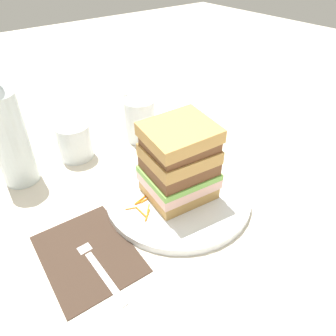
{
  "coord_description": "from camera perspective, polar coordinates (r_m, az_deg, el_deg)",
  "views": [
    {
      "loc": [
        -0.27,
        -0.34,
        0.41
      ],
      "look_at": [
        0.02,
        0.03,
        0.05
      ],
      "focal_mm": 33.93,
      "sensor_mm": 36.0,
      "label": 1
    }
  ],
  "objects": [
    {
      "name": "carrot_shred_10",
      "position": [
        0.62,
        8.85,
        -2.77
      ],
      "size": [
        0.02,
        0.03,
        0.0
      ],
      "primitive_type": "cylinder",
      "rotation": [
        0.0,
        1.57,
        4.2
      ],
      "color": "orange",
      "rests_on": "main_plate"
    },
    {
      "name": "knife",
      "position": [
        0.7,
        12.33,
        0.58
      ],
      "size": [
        0.03,
        0.2,
        0.0
      ],
      "color": "silver",
      "rests_on": "ground_plane"
    },
    {
      "name": "juice_glass",
      "position": [
        0.76,
        -5.06,
        8.22
      ],
      "size": [
        0.07,
        0.07,
        0.1
      ],
      "color": "white",
      "rests_on": "ground_plane"
    },
    {
      "name": "carrot_shred_12",
      "position": [
        0.62,
        8.17,
        -2.61
      ],
      "size": [
        0.02,
        0.03,
        0.0
      ],
      "primitive_type": "cylinder",
      "rotation": [
        0.0,
        1.57,
        2.2
      ],
      "color": "orange",
      "rests_on": "main_plate"
    },
    {
      "name": "sandwich",
      "position": [
        0.55,
        1.91,
        1.03
      ],
      "size": [
        0.13,
        0.12,
        0.15
      ],
      "color": "tan",
      "rests_on": "main_plate"
    },
    {
      "name": "ground_plane",
      "position": [
        0.6,
        0.43,
        -6.22
      ],
      "size": [
        3.0,
        3.0,
        0.0
      ],
      "primitive_type": "plane",
      "color": "beige"
    },
    {
      "name": "carrot_shred_3",
      "position": [
        0.56,
        -3.64,
        -7.18
      ],
      "size": [
        0.02,
        0.02,
        0.0
      ],
      "primitive_type": "cylinder",
      "rotation": [
        0.0,
        1.57,
        0.81
      ],
      "color": "orange",
      "rests_on": "main_plate"
    },
    {
      "name": "carrot_shred_13",
      "position": [
        0.63,
        7.6,
        -1.9
      ],
      "size": [
        0.01,
        0.02,
        0.0
      ],
      "primitive_type": "cylinder",
      "rotation": [
        0.0,
        1.57,
        5.21
      ],
      "color": "orange",
      "rests_on": "main_plate"
    },
    {
      "name": "carrot_shred_8",
      "position": [
        0.63,
        8.3,
        -1.95
      ],
      "size": [
        0.03,
        0.01,
        0.0
      ],
      "primitive_type": "cylinder",
      "rotation": [
        0.0,
        1.57,
        3.47
      ],
      "color": "orange",
      "rests_on": "main_plate"
    },
    {
      "name": "napkin_dark",
      "position": [
        0.53,
        -14.18,
        -14.63
      ],
      "size": [
        0.14,
        0.18,
        0.0
      ],
      "primitive_type": "cube",
      "rotation": [
        0.0,
        0.0,
        -0.06
      ],
      "color": "#38281E",
      "rests_on": "ground_plane"
    },
    {
      "name": "carrot_shred_5",
      "position": [
        0.56,
        -4.71,
        -8.03
      ],
      "size": [
        0.0,
        0.03,
        0.0
      ],
      "primitive_type": "cylinder",
      "rotation": [
        0.0,
        1.57,
        1.58
      ],
      "color": "orange",
      "rests_on": "main_plate"
    },
    {
      "name": "carrot_shred_4",
      "position": [
        0.55,
        -3.72,
        -8.45
      ],
      "size": [
        0.02,
        0.02,
        0.0
      ],
      "primitive_type": "cylinder",
      "rotation": [
        0.0,
        1.57,
        0.72
      ],
      "color": "orange",
      "rests_on": "main_plate"
    },
    {
      "name": "carrot_shred_7",
      "position": [
        0.64,
        6.67,
        -1.14
      ],
      "size": [
        0.02,
        0.0,
        0.0
      ],
      "primitive_type": "cylinder",
      "rotation": [
        0.0,
        1.57,
        3.15
      ],
      "color": "orange",
      "rests_on": "main_plate"
    },
    {
      "name": "carrot_shred_14",
      "position": [
        0.62,
        7.18,
        -2.5
      ],
      "size": [
        0.01,
        0.02,
        0.0
      ],
      "primitive_type": "cylinder",
      "rotation": [
        0.0,
        1.57,
        1.39
      ],
      "color": "orange",
      "rests_on": "main_plate"
    },
    {
      "name": "empty_tumbler_1",
      "position": [
        0.87,
        -5.91,
        11.45
      ],
      "size": [
        0.06,
        0.06,
        0.07
      ],
      "primitive_type": "cylinder",
      "color": "silver",
      "rests_on": "ground_plane"
    },
    {
      "name": "carrot_shred_15",
      "position": [
        0.62,
        8.47,
        -3.07
      ],
      "size": [
        0.01,
        0.02,
        0.0
      ],
      "primitive_type": "cylinder",
      "rotation": [
        0.0,
        1.57,
        1.36
      ],
      "color": "orange",
      "rests_on": "main_plate"
    },
    {
      "name": "empty_tumbler_0",
      "position": [
        0.72,
        -16.43,
        4.62
      ],
      "size": [
        0.07,
        0.07,
        0.08
      ],
      "primitive_type": "cylinder",
      "color": "silver",
      "rests_on": "ground_plane"
    },
    {
      "name": "carrot_shred_2",
      "position": [
        0.58,
        -4.08,
        -5.75
      ],
      "size": [
        0.02,
        0.0,
        0.0
      ],
      "primitive_type": "cylinder",
      "rotation": [
        0.0,
        1.57,
        3.24
      ],
      "color": "orange",
      "rests_on": "main_plate"
    },
    {
      "name": "carrot_shred_6",
      "position": [
        0.58,
        -4.97,
        -6.08
      ],
      "size": [
        0.02,
        0.01,
        0.0
      ],
      "primitive_type": "cylinder",
      "rotation": [
        0.0,
        1.57,
        6.16
      ],
      "color": "orange",
      "rests_on": "main_plate"
    },
    {
      "name": "water_bottle",
      "position": [
        0.66,
        -26.84,
        5.51
      ],
      "size": [
        0.07,
        0.07,
        0.24
      ],
      "color": "silver",
      "rests_on": "ground_plane"
    },
    {
      "name": "carrot_shred_0",
      "position": [
        0.58,
        -5.02,
        -5.75
      ],
      "size": [
        0.03,
        0.01,
        0.0
      ],
      "primitive_type": "cylinder",
      "rotation": [
        0.0,
        1.57,
        0.22
      ],
      "color": "orange",
      "rests_on": "main_plate"
    },
    {
      "name": "carrot_shred_11",
      "position": [
        0.65,
        7.85,
        -0.78
      ],
      "size": [
        0.03,
        0.01,
        0.0
      ],
      "primitive_type": "cylinder",
      "rotation": [
        0.0,
        1.57,
        2.92
      ],
      "color": "orange",
      "rests_on": "main_plate"
    },
    {
      "name": "carrot_shred_9",
      "position": [
        0.64,
        7.75,
        -1.47
      ],
      "size": [
        0.02,
        0.01,
        0.0
      ],
      "primitive_type": "cylinder",
      "rotation": [
        0.0,
        1.57,
        3.47
      ],
      "color": "orange",
      "rests_on": "main_plate"
    },
    {
      "name": "carrot_shred_1",
      "position": [
        0.57,
        -6.69,
        -7.22
      ],
      "size": [
        0.02,
        0.01,
        0.0
      ],
      "primitive_type": "cylinder",
      "rotation": [
        0.0,
        1.57,
        5.88
      ],
      "color": "orange",
      "rests_on": "main_plate"
    },
    {
      "name": "main_plate",
      "position": [
        0.6,
        1.78,
        -4.94
      ],
      "size": [
        0.27,
        0.27,
        0.01
      ],
      "primitive_type": "cylinder",
      "color": "white",
      "rests_on": "ground_plane"
    },
    {
      "name": "fork",
      "position": [
        0.51,
        -13.07,
        -16.02
      ],
      "size": [
        0.02,
        0.17,
        0.0
      ],
      "color": "silver",
      "rests_on": "napkin_dark"
    }
  ]
}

